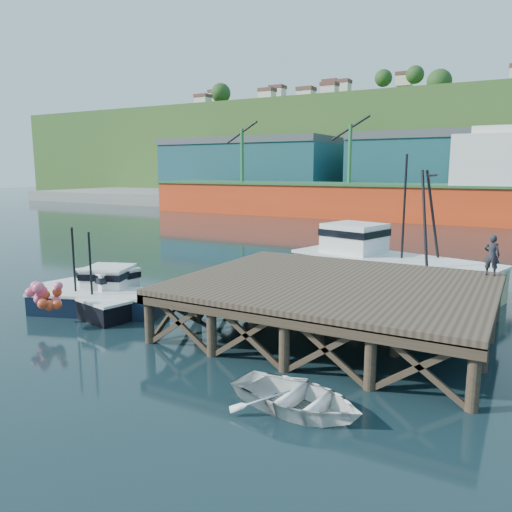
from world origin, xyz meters
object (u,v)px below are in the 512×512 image
Objects in this scene: boat_black at (94,294)px; dinghy at (297,397)px; boat_navy at (101,295)px; dockworker at (492,255)px; trawler at (388,264)px.

boat_black is 1.75× the size of dinghy.
dinghy is at bearing -40.37° from boat_navy.
boat_black is 13.52m from dinghy.
dockworker is at bearing -11.54° from dinghy.
dinghy is at bearing -69.18° from trawler.
trawler is at bearing -35.66° from dockworker.
dockworker reaches higher than dinghy.
dinghy is at bearing -7.80° from boat_black.
dinghy is at bearing 70.68° from dockworker.
boat_black is at bearing 21.29° from dockworker.
boat_black reaches higher than dockworker.
boat_black is (-0.64, 0.13, -0.04)m from boat_navy.
boat_black is at bearing -122.24° from trawler.
boat_black is at bearing 77.51° from dinghy.
boat_black is 3.90× the size of dockworker.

